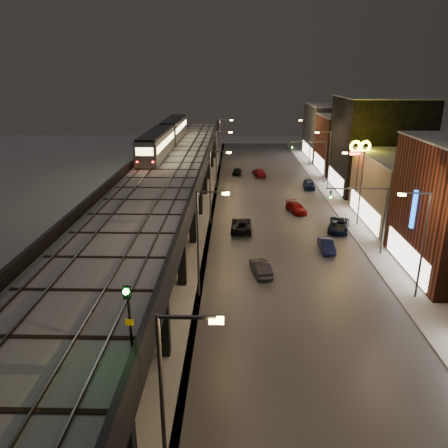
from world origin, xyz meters
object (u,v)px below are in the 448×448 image
object	(u,v)px
subway_train	(166,135)
car_near_white	(261,268)
car_onc_red	(309,184)
car_onc_white	(296,208)
car_mid_dark	(259,173)
car_onc_silver	(327,246)
car_onc_dark	(339,226)
car_far_white	(237,171)
rail_signal	(128,305)
car_mid_silver	(241,225)

from	to	relation	value
subway_train	car_near_white	size ratio (longest dim) A/B	8.69
car_onc_red	car_onc_white	bearing A→B (deg)	-101.44
car_mid_dark	car_onc_red	distance (m)	11.41
car_mid_dark	car_onc_silver	bearing A→B (deg)	90.12
car_onc_dark	car_mid_dark	bearing A→B (deg)	121.54
car_mid_dark	car_far_white	xyz separation A→B (m)	(-3.94, 1.41, -0.04)
car_onc_silver	car_near_white	bearing A→B (deg)	-141.44
car_near_white	car_onc_white	world-z (taller)	car_near_white
car_far_white	car_mid_dark	bearing A→B (deg)	165.39
car_onc_silver	car_onc_dark	distance (m)	6.81
car_mid_dark	car_far_white	distance (m)	4.18
car_mid_dark	car_onc_red	size ratio (longest dim) A/B	1.04
subway_train	car_onc_white	world-z (taller)	subway_train
rail_signal	car_mid_dark	bearing A→B (deg)	81.88
car_near_white	subway_train	bearing A→B (deg)	-78.04
car_onc_red	car_mid_silver	bearing A→B (deg)	-114.05
subway_train	car_mid_silver	size ratio (longest dim) A/B	6.85
subway_train	car_onc_white	distance (m)	24.30
subway_train	car_onc_red	xyz separation A→B (m)	(22.57, -0.72, -7.54)
car_far_white	car_onc_white	size ratio (longest dim) A/B	0.86
car_onc_white	car_far_white	bearing A→B (deg)	92.64
car_mid_silver	subway_train	bearing A→B (deg)	-59.28
car_mid_dark	rail_signal	bearing A→B (deg)	73.62
car_onc_dark	car_onc_red	xyz separation A→B (m)	(-0.26, 19.62, 0.06)
subway_train	car_mid_dark	size ratio (longest dim) A/B	7.58
car_onc_dark	subway_train	bearing A→B (deg)	154.52
car_mid_silver	car_onc_dark	size ratio (longest dim) A/B	1.03
subway_train	car_onc_silver	xyz separation A→B (m)	(20.18, -26.61, -7.67)
car_onc_dark	car_onc_silver	bearing A→B (deg)	-96.67
car_near_white	car_mid_dark	xyz separation A→B (m)	(1.97, 40.05, 0.01)
car_mid_dark	car_onc_red	xyz separation A→B (m)	(7.47, -8.62, 0.08)
car_mid_dark	car_onc_dark	distance (m)	29.28
rail_signal	car_onc_silver	distance (m)	30.87
car_far_white	car_onc_silver	world-z (taller)	car_far_white
car_onc_silver	car_onc_dark	bearing A→B (deg)	67.55
rail_signal	car_far_white	distance (m)	63.04
subway_train	car_far_white	size ratio (longest dim) A/B	9.45
car_near_white	rail_signal	bearing A→B (deg)	61.91
subway_train	car_mid_dark	world-z (taller)	subway_train
subway_train	car_mid_silver	xyz separation A→B (m)	(11.51, -20.53, -7.58)
car_mid_dark	car_onc_white	distance (m)	21.56
car_near_white	car_mid_silver	size ratio (longest dim) A/B	0.79
rail_signal	car_mid_dark	distance (m)	62.07
car_onc_silver	car_onc_dark	xyz separation A→B (m)	(2.65, 6.27, 0.07)
car_near_white	car_mid_dark	bearing A→B (deg)	-103.06
car_far_white	car_onc_dark	xyz separation A→B (m)	(11.67, -29.65, 0.06)
car_near_white	car_mid_dark	world-z (taller)	car_mid_dark
subway_train	car_far_white	world-z (taller)	subway_train
car_near_white	car_mid_dark	distance (m)	40.10
car_near_white	car_onc_red	world-z (taller)	car_onc_red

